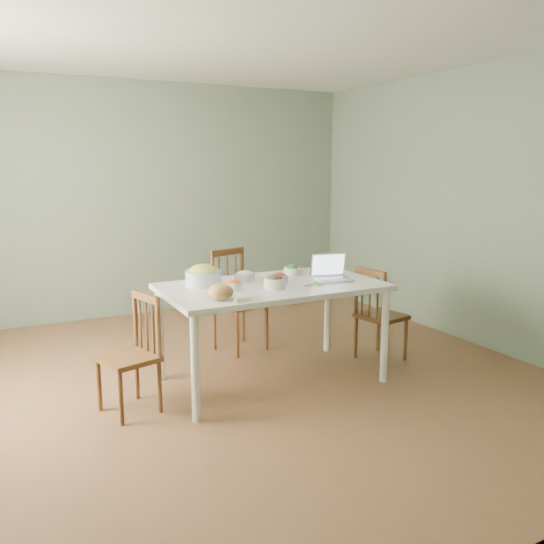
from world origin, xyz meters
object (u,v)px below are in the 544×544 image
chair_far (240,301)px  chair_left (128,355)px  laptop (333,268)px  dining_table (272,333)px  bread_boule (221,292)px  bowl_squash (203,275)px  chair_right (381,314)px

chair_far → chair_left: bearing=-161.0°
chair_left → laptop: size_ratio=2.78×
chair_far → chair_left: chair_far is taller
dining_table → bread_boule: bearing=-151.8°
dining_table → bread_boule: size_ratio=9.50×
chair_far → bread_boule: bearing=-136.0°
bread_boule → laptop: bearing=10.1°
bowl_squash → chair_left: bearing=-158.7°
dining_table → chair_right: (1.12, 0.01, 0.02)m
bread_boule → bowl_squash: (0.06, 0.51, 0.02)m
chair_far → laptop: 1.14m
chair_left → chair_right: 2.31m
chair_right → laptop: (-0.61, -0.12, 0.50)m
chair_left → bowl_squash: bowl_squash is taller
dining_table → laptop: (0.51, -0.11, 0.52)m
laptop → bread_boule: bearing=-157.1°
dining_table → chair_right: size_ratio=2.03×
bread_boule → chair_far: bearing=60.4°
chair_far → chair_right: size_ratio=1.12×
chair_far → chair_right: 1.33m
dining_table → bowl_squash: bearing=157.9°
chair_left → bread_boule: size_ratio=4.65×
laptop → bowl_squash: bearing=175.4°
dining_table → bowl_squash: (-0.51, 0.21, 0.49)m
laptop → chair_right: bearing=23.9°
chair_far → bread_boule: size_ratio=5.25×
chair_right → dining_table: bearing=80.4°
chair_left → chair_right: (2.31, 0.07, 0.00)m
laptop → chair_left: bearing=-169.1°
bowl_squash → laptop: bearing=-17.3°
chair_far → chair_right: (1.03, -0.84, -0.05)m
chair_far → chair_left: size_ratio=1.13×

